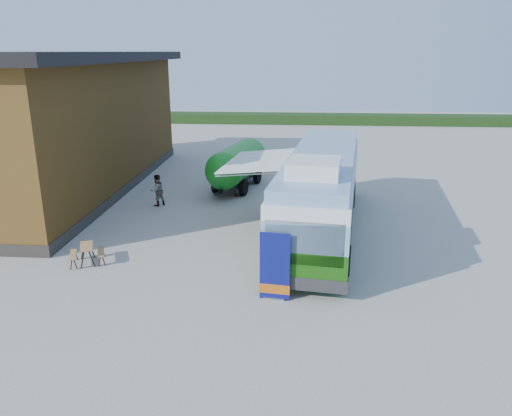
# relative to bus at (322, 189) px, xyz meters

# --- Properties ---
(ground) EXTENTS (100.00, 100.00, 0.00)m
(ground) POSITION_rel_bus_xyz_m (-3.94, -3.75, -1.92)
(ground) COLOR #BCB7AD
(ground) RESTS_ON ground
(barn) EXTENTS (9.60, 21.20, 7.50)m
(barn) POSITION_rel_bus_xyz_m (-14.44, 6.25, 1.67)
(barn) COLOR brown
(barn) RESTS_ON ground
(hedge) EXTENTS (40.00, 3.00, 1.00)m
(hedge) POSITION_rel_bus_xyz_m (4.06, 34.25, -1.42)
(hedge) COLOR #264419
(hedge) RESTS_ON ground
(bus) EXTENTS (4.44, 13.35, 4.03)m
(bus) POSITION_rel_bus_xyz_m (0.00, 0.00, 0.00)
(bus) COLOR #205F0F
(bus) RESTS_ON ground
(awning) EXTENTS (3.48, 4.99, 0.55)m
(awning) POSITION_rel_bus_xyz_m (-2.47, 0.39, 1.00)
(awning) COLOR white
(awning) RESTS_ON ground
(banner) EXTENTS (0.97, 0.27, 2.25)m
(banner) POSITION_rel_bus_xyz_m (-1.73, -6.42, -1.00)
(banner) COLOR navy
(banner) RESTS_ON ground
(picnic_table) EXTENTS (1.51, 1.44, 0.69)m
(picnic_table) POSITION_rel_bus_xyz_m (-8.76, -4.11, -1.41)
(picnic_table) COLOR tan
(picnic_table) RESTS_ON ground
(person_a) EXTENTS (0.83, 0.87, 1.99)m
(person_a) POSITION_rel_bus_xyz_m (-4.16, 5.27, -0.93)
(person_a) COLOR #999999
(person_a) RESTS_ON ground
(person_b) EXTENTS (0.98, 0.99, 1.61)m
(person_b) POSITION_rel_bus_xyz_m (-8.09, 3.22, -1.12)
(person_b) COLOR #999999
(person_b) RESTS_ON ground
(slurry_tanker) EXTENTS (2.95, 6.75, 2.53)m
(slurry_tanker) POSITION_rel_bus_xyz_m (-4.40, 6.91, -0.47)
(slurry_tanker) COLOR #198B21
(slurry_tanker) RESTS_ON ground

